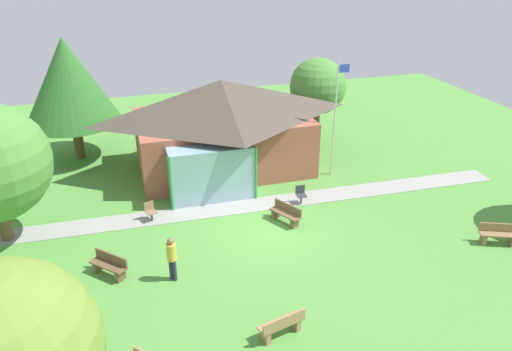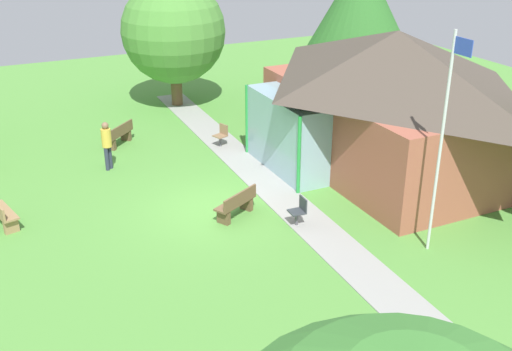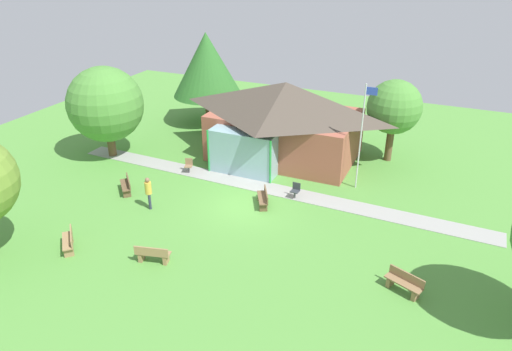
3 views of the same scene
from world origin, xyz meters
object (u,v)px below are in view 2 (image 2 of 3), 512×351
at_px(bench_mid_left, 119,135).
at_px(bench_rear_near_path, 237,205).
at_px(patio_chair_lawn_spare, 299,212).
at_px(tree_behind_pavilion_left, 360,5).
at_px(flagpole, 443,137).
at_px(patio_chair_west, 221,136).
at_px(tree_west_hedge, 174,31).
at_px(visitor_strolling_lawn, 107,142).
at_px(bench_front_center, 2,213).
at_px(pavilion, 388,98).

height_order(bench_mid_left, bench_rear_near_path, same).
relative_size(patio_chair_lawn_spare, tree_behind_pavilion_left, 0.13).
height_order(patio_chair_lawn_spare, tree_behind_pavilion_left, tree_behind_pavilion_left).
bearing_deg(flagpole, bench_rear_near_path, -135.12).
bearing_deg(bench_mid_left, patio_chair_west, -71.51).
distance_m(patio_chair_west, patio_chair_lawn_spare, 6.83).
relative_size(bench_mid_left, bench_rear_near_path, 0.90).
distance_m(flagpole, tree_behind_pavilion_left, 14.08).
distance_m(bench_mid_left, bench_rear_near_path, 7.58).
relative_size(flagpole, bench_mid_left, 4.26).
bearing_deg(tree_west_hedge, visitor_strolling_lawn, -36.80).
height_order(flagpole, bench_rear_near_path, flagpole).
xyz_separation_m(bench_front_center, tree_west_hedge, (-8.97, 8.35, 2.98)).
bearing_deg(visitor_strolling_lawn, patio_chair_lawn_spare, -97.23).
bearing_deg(visitor_strolling_lawn, pavilion, -62.75).
distance_m(patio_chair_lawn_spare, tree_west_hedge, 12.97).
height_order(flagpole, bench_mid_left, flagpole).
distance_m(bench_front_center, patio_chair_lawn_spare, 8.58).
distance_m(bench_front_center, bench_mid_left, 6.83).
bearing_deg(flagpole, bench_front_center, -121.70).
height_order(tree_west_hedge, tree_behind_pavilion_left, tree_behind_pavilion_left).
relative_size(flagpole, bench_rear_near_path, 3.86).
distance_m(patio_chair_lawn_spare, tree_behind_pavilion_left, 13.72).
xyz_separation_m(pavilion, bench_front_center, (-1.06, -12.60, -2.10)).
bearing_deg(tree_behind_pavilion_left, pavilion, -26.80).
height_order(bench_front_center, bench_rear_near_path, same).
bearing_deg(patio_chair_lawn_spare, visitor_strolling_lawn, 34.90).
relative_size(patio_chair_west, tree_west_hedge, 0.15).
distance_m(bench_rear_near_path, tree_west_hedge, 11.92).
relative_size(bench_mid_left, tree_west_hedge, 0.24).
relative_size(bench_rear_near_path, tree_behind_pavilion_left, 0.23).
bearing_deg(bench_front_center, patio_chair_west, 97.35).
distance_m(bench_mid_left, tree_behind_pavilion_left, 12.40).
bearing_deg(patio_chair_lawn_spare, tree_west_hedge, 0.36).
bearing_deg(patio_chair_west, tree_behind_pavilion_left, -88.79).
relative_size(bench_mid_left, tree_behind_pavilion_left, 0.21).
xyz_separation_m(flagpole, patio_chair_west, (-9.52, -2.12, -2.83)).
relative_size(pavilion, visitor_strolling_lawn, 5.59).
distance_m(bench_front_center, tree_west_hedge, 12.61).
xyz_separation_m(flagpole, tree_west_hedge, (-15.32, -1.94, 0.15)).
relative_size(flagpole, tree_west_hedge, 1.03).
xyz_separation_m(pavilion, bench_rear_near_path, (1.34, -6.25, -2.10)).
height_order(flagpole, bench_front_center, flagpole).
xyz_separation_m(patio_chair_lawn_spare, tree_behind_pavilion_left, (-9.96, 8.56, 3.96)).
xyz_separation_m(bench_rear_near_path, patio_chair_lawn_spare, (1.25, 1.42, 0.01)).
height_order(bench_front_center, tree_behind_pavilion_left, tree_behind_pavilion_left).
relative_size(visitor_strolling_lawn, tree_behind_pavilion_left, 0.26).
bearing_deg(bench_rear_near_path, patio_chair_west, 43.57).
height_order(patio_chair_lawn_spare, tree_west_hedge, tree_west_hedge).
height_order(flagpole, tree_west_hedge, flagpole).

